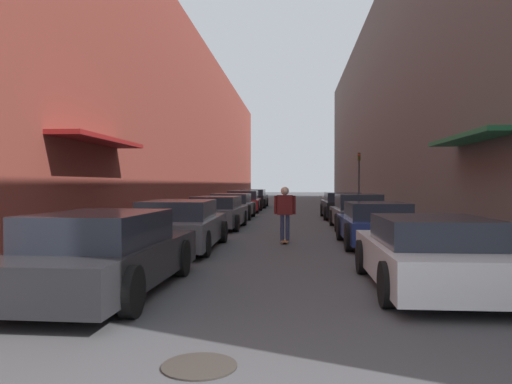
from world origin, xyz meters
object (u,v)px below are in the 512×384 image
parked_car_left_0 (105,254)px  manhole_cover (199,366)px  parked_car_right_1 (376,224)px  skateboarder (285,209)px  parked_car_left_3 (232,206)px  traffic_light (359,175)px  parked_car_right_3 (342,206)px  parked_car_right_2 (357,212)px  parked_car_left_1 (180,225)px  parked_car_left_5 (253,199)px  parked_car_left_2 (217,213)px  parked_car_right_0 (431,254)px  parked_car_left_4 (244,201)px

parked_car_left_0 → manhole_cover: size_ratio=6.58×
parked_car_right_1 → skateboarder: size_ratio=2.50×
parked_car_left_0 → parked_car_left_3: size_ratio=1.11×
manhole_cover → traffic_light: traffic_light is taller
parked_car_right_1 → parked_car_right_3: parked_car_right_3 is taller
parked_car_right_3 → manhole_cover: bearing=-98.9°
parked_car_right_1 → parked_car_right_2: parked_car_right_2 is taller
parked_car_left_1 → parked_car_left_5: parked_car_left_5 is taller
parked_car_left_1 → parked_car_left_2: size_ratio=1.05×
parked_car_right_0 → manhole_cover: parked_car_right_0 is taller
parked_car_left_3 → parked_car_right_3: parked_car_right_3 is taller
parked_car_left_3 → parked_car_right_2: bearing=-44.0°
parked_car_left_4 → parked_car_left_5: size_ratio=0.95×
skateboarder → traffic_light: 15.84m
parked_car_left_0 → parked_car_left_4: (-0.16, 22.07, 0.01)m
parked_car_left_4 → parked_car_right_2: (5.38, -10.81, 0.00)m
parked_car_right_1 → manhole_cover: parked_car_right_1 is taller
parked_car_right_0 → skateboarder: skateboarder is taller
parked_car_left_3 → skateboarder: size_ratio=2.59×
parked_car_left_5 → parked_car_right_0: bearing=-79.3°
parked_car_left_3 → parked_car_right_3: bearing=4.9°
traffic_light → parked_car_right_0: bearing=-94.1°
parked_car_left_3 → traffic_light: size_ratio=1.24×
parked_car_left_0 → parked_car_left_3: bearing=90.5°
parked_car_left_0 → parked_car_right_2: parked_car_right_2 is taller
parked_car_left_1 → manhole_cover: 8.40m
manhole_cover → traffic_light: bearing=79.6°
parked_car_left_0 → parked_car_left_5: (-0.04, 27.71, 0.02)m
parked_car_right_3 → manhole_cover: size_ratio=6.66×
parked_car_left_2 → manhole_cover: parked_car_left_2 is taller
parked_car_left_5 → parked_car_right_1: bearing=-76.6°
parked_car_left_3 → parked_car_right_0: parked_car_left_3 is taller
parked_car_right_2 → parked_car_left_1: bearing=-130.8°
parked_car_left_0 → parked_car_left_1: parked_car_left_1 is taller
parked_car_right_2 → parked_car_left_5: bearing=107.7°
parked_car_left_4 → parked_car_right_3: parked_car_left_4 is taller
parked_car_right_1 → skateboarder: (-2.46, 0.42, 0.39)m
parked_car_right_2 → manhole_cover: parked_car_right_2 is taller
parked_car_right_0 → traffic_light: bearing=85.9°
parked_car_left_3 → parked_car_right_3: 5.33m
parked_car_left_3 → parked_car_right_2: 7.48m
parked_car_left_0 → parked_car_right_0: size_ratio=1.12×
parked_car_left_0 → parked_car_left_1: bearing=90.4°
parked_car_left_1 → parked_car_left_3: parked_car_left_1 is taller
parked_car_left_2 → skateboarder: size_ratio=2.75×
traffic_light → parked_car_left_2: bearing=-121.5°
parked_car_left_3 → parked_car_left_0: bearing=-89.5°
parked_car_left_2 → manhole_cover: bearing=-81.7°
parked_car_left_4 → parked_car_right_1: bearing=-71.7°
parked_car_right_2 → skateboarder: (-2.60, -4.60, 0.36)m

